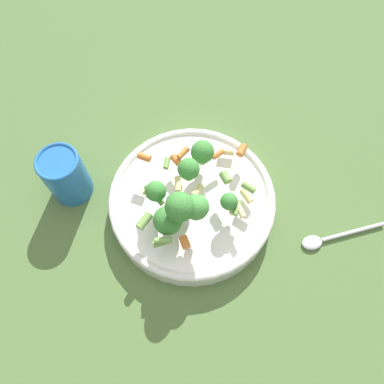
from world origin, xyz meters
The scene contains 5 objects.
ground_plane centered at (0.00, 0.00, 0.00)m, with size 3.00×3.00×0.00m, color #4C6B38.
bowl centered at (0.00, 0.00, 0.02)m, with size 0.29×0.29×0.04m.
pasta_salad centered at (0.01, 0.02, 0.09)m, with size 0.21×0.18×0.10m.
cup centered at (0.21, -0.09, 0.05)m, with size 0.07×0.07×0.10m.
spoon centered at (-0.22, 0.12, 0.01)m, with size 0.15×0.03×0.01m.
Camera 1 is at (0.06, 0.27, 0.63)m, focal length 35.00 mm.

